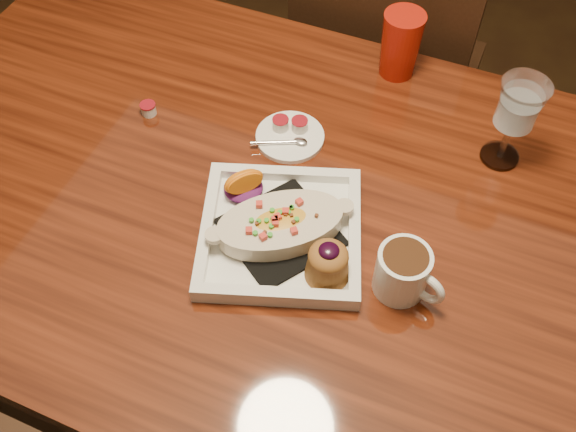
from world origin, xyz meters
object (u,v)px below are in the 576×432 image
at_px(table, 284,236).
at_px(goblet, 518,109).
at_px(chair_far, 383,77).
at_px(plate, 285,232).
at_px(red_tumbler, 401,45).
at_px(saucer, 289,135).
at_px(coffee_mug, 404,271).

xyz_separation_m(table, goblet, (0.31, 0.24, 0.21)).
relative_size(chair_far, plate, 2.94).
bearing_deg(red_tumbler, plate, -95.48).
distance_m(goblet, saucer, 0.39).
relative_size(table, red_tumbler, 11.54).
distance_m(table, coffee_mug, 0.28).
relative_size(plate, red_tumbler, 2.44).
height_order(chair_far, saucer, chair_far).
relative_size(plate, saucer, 2.58).
bearing_deg(saucer, chair_far, 84.41).
distance_m(chair_far, red_tumbler, 0.40).
relative_size(goblet, red_tumbler, 1.29).
distance_m(chair_far, goblet, 0.61).
xyz_separation_m(table, plate, (0.03, -0.07, 0.12)).
bearing_deg(chair_far, saucer, 84.41).
distance_m(plate, saucer, 0.22).
relative_size(plate, coffee_mug, 2.87).
height_order(table, saucer, saucer).
height_order(goblet, red_tumbler, goblet).
bearing_deg(coffee_mug, table, 177.25).
bearing_deg(goblet, saucer, -164.43).
xyz_separation_m(plate, red_tumbler, (0.04, 0.45, 0.04)).
bearing_deg(saucer, red_tumbler, 62.93).
distance_m(table, plate, 0.15).
xyz_separation_m(table, chair_far, (-0.00, 0.63, -0.15)).
bearing_deg(coffee_mug, goblet, 91.97).
relative_size(saucer, red_tumbler, 0.94).
bearing_deg(coffee_mug, plate, -166.18).
distance_m(plate, red_tumbler, 0.45).
height_order(chair_far, goblet, chair_far).
height_order(table, plate, plate).
xyz_separation_m(chair_far, red_tumbler, (0.08, -0.25, 0.31)).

